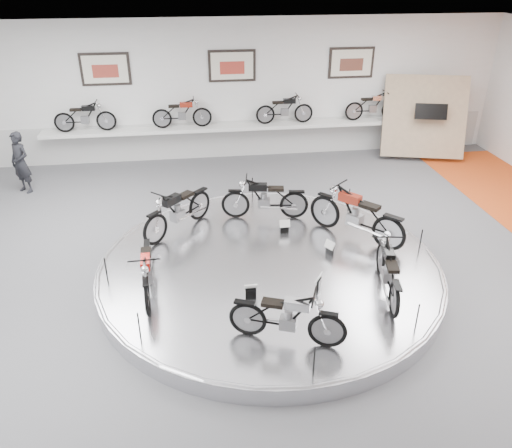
{
  "coord_description": "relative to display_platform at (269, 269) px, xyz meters",
  "views": [
    {
      "loc": [
        -1.37,
        -7.57,
        5.34
      ],
      "look_at": [
        -0.21,
        0.6,
        0.97
      ],
      "focal_mm": 35.0,
      "sensor_mm": 36.0,
      "label": 1
    }
  ],
  "objects": [
    {
      "name": "floor",
      "position": [
        0.0,
        -0.3,
        -0.15
      ],
      "size": [
        16.0,
        16.0,
        0.0
      ],
      "primitive_type": "plane",
      "color": "#545457",
      "rests_on": "ground"
    },
    {
      "name": "ceiling",
      "position": [
        0.0,
        -0.3,
        3.85
      ],
      "size": [
        16.0,
        16.0,
        0.0
      ],
      "primitive_type": "plane",
      "rotation": [
        3.14,
        0.0,
        0.0
      ],
      "color": "white",
      "rests_on": "wall_back"
    },
    {
      "name": "wall_back",
      "position": [
        0.0,
        6.7,
        1.85
      ],
      "size": [
        16.0,
        0.0,
        16.0
      ],
      "primitive_type": "plane",
      "rotation": [
        1.57,
        0.0,
        0.0
      ],
      "color": "white",
      "rests_on": "floor"
    },
    {
      "name": "dado_band",
      "position": [
        0.0,
        6.68,
        0.4
      ],
      "size": [
        15.68,
        0.04,
        1.1
      ],
      "primitive_type": "cube",
      "color": "#BCBCBA",
      "rests_on": "floor"
    },
    {
      "name": "display_platform",
      "position": [
        0.0,
        0.0,
        0.0
      ],
      "size": [
        6.4,
        6.4,
        0.3
      ],
      "primitive_type": "cylinder",
      "color": "silver",
      "rests_on": "floor"
    },
    {
      "name": "platform_rim",
      "position": [
        0.0,
        0.0,
        0.12
      ],
      "size": [
        6.4,
        6.4,
        0.1
      ],
      "primitive_type": "torus",
      "color": "#B2B2BA",
      "rests_on": "display_platform"
    },
    {
      "name": "shelf",
      "position": [
        0.0,
        6.4,
        0.85
      ],
      "size": [
        11.0,
        0.55,
        0.1
      ],
      "primitive_type": "cube",
      "color": "silver",
      "rests_on": "wall_back"
    },
    {
      "name": "poster_left",
      "position": [
        -3.5,
        6.66,
        2.55
      ],
      "size": [
        1.35,
        0.06,
        0.88
      ],
      "primitive_type": "cube",
      "color": "silver",
      "rests_on": "wall_back"
    },
    {
      "name": "poster_center",
      "position": [
        0.0,
        6.66,
        2.55
      ],
      "size": [
        1.35,
        0.06,
        0.88
      ],
      "primitive_type": "cube",
      "color": "silver",
      "rests_on": "wall_back"
    },
    {
      "name": "poster_right",
      "position": [
        3.5,
        6.66,
        2.55
      ],
      "size": [
        1.35,
        0.06,
        0.88
      ],
      "primitive_type": "cube",
      "color": "silver",
      "rests_on": "wall_back"
    },
    {
      "name": "display_panel",
      "position": [
        5.6,
        5.8,
        1.1
      ],
      "size": [
        2.56,
        1.52,
        2.3
      ],
      "primitive_type": "cube",
      "rotation": [
        -0.35,
        0.0,
        -0.26
      ],
      "color": "tan",
      "rests_on": "floor"
    },
    {
      "name": "shelf_bike_a",
      "position": [
        -4.2,
        6.4,
        1.27
      ],
      "size": [
        1.22,
        0.43,
        0.73
      ],
      "primitive_type": null,
      "color": "black",
      "rests_on": "shelf"
    },
    {
      "name": "shelf_bike_b",
      "position": [
        -1.5,
        6.4,
        1.27
      ],
      "size": [
        1.22,
        0.43,
        0.73
      ],
      "primitive_type": null,
      "color": "maroon",
      "rests_on": "shelf"
    },
    {
      "name": "shelf_bike_c",
      "position": [
        1.5,
        6.4,
        1.27
      ],
      "size": [
        1.22,
        0.43,
        0.73
      ],
      "primitive_type": null,
      "color": "black",
      "rests_on": "shelf"
    },
    {
      "name": "shelf_bike_d",
      "position": [
        4.2,
        6.4,
        1.27
      ],
      "size": [
        1.22,
        0.43,
        0.73
      ],
      "primitive_type": null,
      "color": "silver",
      "rests_on": "shelf"
    },
    {
      "name": "bike_a",
      "position": [
        1.87,
        0.68,
        0.69
      ],
      "size": [
        1.72,
        1.8,
        1.08
      ],
      "primitive_type": null,
      "rotation": [
        0.0,
        0.0,
        2.3
      ],
      "color": "maroon",
      "rests_on": "display_platform"
    },
    {
      "name": "bike_b",
      "position": [
        0.2,
        1.83,
        0.62
      ],
      "size": [
        1.68,
        0.82,
        0.95
      ],
      "primitive_type": null,
      "rotation": [
        0.0,
        0.0,
        2.98
      ],
      "color": "black",
      "rests_on": "display_platform"
    },
    {
      "name": "bike_c",
      "position": [
        -1.67,
        1.48,
        0.64
      ],
      "size": [
        1.58,
        1.64,
        0.99
      ],
      "primitive_type": null,
      "rotation": [
        0.0,
        0.0,
        3.96
      ],
      "color": "black",
      "rests_on": "display_platform"
    },
    {
      "name": "bike_d",
      "position": [
        -2.2,
        -0.64,
        0.59
      ],
      "size": [
        0.57,
        1.5,
        0.87
      ],
      "primitive_type": null,
      "rotation": [
        0.0,
        0.0,
        4.75
      ],
      "color": "#B41109",
      "rests_on": "display_platform"
    },
    {
      "name": "bike_e",
      "position": [
        -0.11,
        -2.2,
        0.59
      ],
      "size": [
        1.58,
        1.03,
        0.88
      ],
      "primitive_type": null,
      "rotation": [
        0.0,
        0.0,
        5.91
      ],
      "color": "silver",
      "rests_on": "display_platform"
    },
    {
      "name": "bike_f",
      "position": [
        1.81,
        -1.24,
        0.6
      ],
      "size": [
        0.81,
        1.6,
        0.9
      ],
      "primitive_type": null,
      "rotation": [
        0.0,
        0.0,
        7.67
      ],
      "color": "black",
      "rests_on": "display_platform"
    },
    {
      "name": "visitor",
      "position": [
        -5.63,
        4.78,
        0.64
      ],
      "size": [
        0.69,
        0.65,
        1.59
      ],
      "primitive_type": "imported",
      "rotation": [
        0.0,
        0.0,
        -0.63
      ],
      "color": "black",
      "rests_on": "floor"
    }
  ]
}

